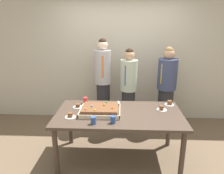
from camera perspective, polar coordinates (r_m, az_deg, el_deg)
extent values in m
plane|color=brown|center=(3.52, 1.76, -18.52)|extent=(12.00, 12.00, 0.00)
cube|color=beige|center=(4.50, 2.29, 10.06)|extent=(8.00, 0.12, 3.00)
cube|color=#47382D|center=(3.14, 1.88, -7.30)|extent=(1.84, 0.99, 0.04)
cylinder|color=#47382D|center=(3.09, -14.81, -16.51)|extent=(0.07, 0.07, 0.73)
cylinder|color=#47382D|center=(3.08, 18.31, -17.05)|extent=(0.07, 0.07, 0.73)
cylinder|color=#47382D|center=(3.79, -11.11, -9.64)|extent=(0.07, 0.07, 0.73)
cylinder|color=#47382D|center=(3.77, 15.02, -10.03)|extent=(0.07, 0.07, 0.73)
cube|color=beige|center=(3.14, -3.15, -6.81)|extent=(0.58, 0.46, 0.01)
cube|color=beige|center=(2.92, -3.60, -8.05)|extent=(0.58, 0.01, 0.05)
cube|color=beige|center=(3.34, -2.77, -4.75)|extent=(0.58, 0.01, 0.05)
cube|color=beige|center=(3.17, -8.33, -6.14)|extent=(0.01, 0.46, 0.05)
cube|color=beige|center=(3.11, 2.11, -6.39)|extent=(0.01, 0.46, 0.05)
cube|color=brown|center=(3.12, -3.16, -5.99)|extent=(0.51, 0.39, 0.09)
sphere|color=orange|center=(3.01, -7.08, -5.91)|extent=(0.03, 0.03, 0.03)
sphere|color=orange|center=(3.13, -2.11, -4.82)|extent=(0.03, 0.03, 0.03)
sphere|color=#2D84E0|center=(3.10, -5.47, -5.12)|extent=(0.03, 0.03, 0.03)
sphere|color=green|center=(3.24, -1.42, -4.09)|extent=(0.03, 0.03, 0.03)
sphere|color=orange|center=(3.03, 0.12, -5.61)|extent=(0.03, 0.03, 0.03)
sphere|color=yellow|center=(2.97, -4.63, -6.18)|extent=(0.03, 0.03, 0.03)
cylinder|color=white|center=(3.53, 15.09, -4.62)|extent=(0.15, 0.15, 0.01)
cube|color=brown|center=(3.53, 15.19, -4.04)|extent=(0.06, 0.07, 0.06)
cylinder|color=white|center=(3.37, -9.17, -5.35)|extent=(0.15, 0.15, 0.01)
cube|color=brown|center=(3.35, -9.12, -4.90)|extent=(0.06, 0.06, 0.05)
cylinder|color=white|center=(3.31, 13.15, -6.00)|extent=(0.15, 0.15, 0.01)
cube|color=brown|center=(3.29, 13.10, -5.44)|extent=(0.05, 0.06, 0.07)
cylinder|color=white|center=(3.05, -11.08, -7.92)|extent=(0.15, 0.15, 0.01)
cube|color=brown|center=(3.04, -11.10, -7.30)|extent=(0.06, 0.06, 0.06)
cylinder|color=red|center=(3.50, -7.12, -3.57)|extent=(0.07, 0.07, 0.10)
cylinder|color=#2D5199|center=(2.82, 0.27, -8.72)|extent=(0.07, 0.07, 0.10)
cylinder|color=#2D5199|center=(2.81, -5.01, -8.89)|extent=(0.07, 0.07, 0.10)
cube|color=silver|center=(3.48, 1.74, -4.38)|extent=(0.03, 0.20, 0.01)
cylinder|color=#28282D|center=(4.28, -2.32, -4.78)|extent=(0.26, 0.26, 0.91)
cylinder|color=#B2B2B7|center=(4.06, -2.45, 5.40)|extent=(0.33, 0.33, 0.64)
cube|color=orange|center=(3.90, -2.54, 5.39)|extent=(0.04, 0.02, 0.41)
sphere|color=beige|center=(4.00, -2.52, 11.12)|extent=(0.20, 0.20, 0.20)
sphere|color=black|center=(3.99, -2.53, 11.88)|extent=(0.15, 0.15, 0.15)
cylinder|color=#28282D|center=(4.18, 4.33, -6.13)|extent=(0.25, 0.25, 0.81)
cylinder|color=#B7C6B2|center=(3.96, 4.55, 3.12)|extent=(0.31, 0.31, 0.58)
cube|color=navy|center=(3.82, 3.71, 3.06)|extent=(0.04, 0.02, 0.37)
sphere|color=tan|center=(3.89, 4.68, 8.48)|extent=(0.19, 0.19, 0.19)
sphere|color=black|center=(3.88, 4.70, 9.25)|extent=(0.15, 0.15, 0.15)
cylinder|color=#28282D|center=(4.35, 13.95, -5.60)|extent=(0.29, 0.29, 0.82)
cylinder|color=#384266|center=(4.14, 14.63, 3.35)|extent=(0.36, 0.36, 0.58)
cube|color=gold|center=(4.00, 13.22, 3.40)|extent=(0.04, 0.02, 0.37)
sphere|color=tan|center=(4.07, 15.03, 8.55)|extent=(0.20, 0.20, 0.20)
sphere|color=olive|center=(4.06, 15.09, 9.31)|extent=(0.16, 0.16, 0.16)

